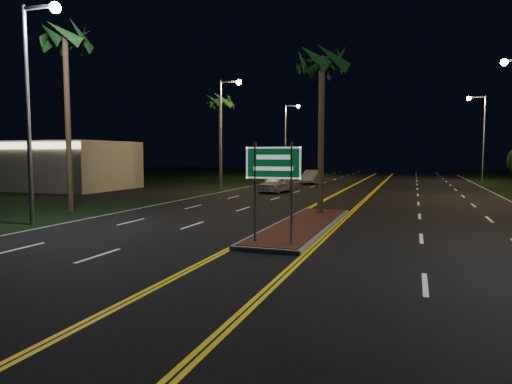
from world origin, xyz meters
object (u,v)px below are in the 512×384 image
at_px(highway_sign, 273,172).
at_px(palm_left_near, 65,40).
at_px(car_near, 277,182).
at_px(palm_left_far, 220,102).
at_px(commercial_building, 42,165).
at_px(streetlight_left_mid, 225,121).
at_px(car_far, 312,176).
at_px(streetlight_left_far, 288,132).
at_px(streetlight_left_near, 34,88).
at_px(streetlight_right_far, 480,128).
at_px(median_island, 303,225).
at_px(palm_median, 322,61).

height_order(highway_sign, palm_left_near, palm_left_near).
bearing_deg(car_near, palm_left_far, 153.26).
distance_m(commercial_building, streetlight_left_mid, 16.31).
relative_size(highway_sign, commercial_building, 0.21).
relative_size(palm_left_near, car_far, 2.06).
distance_m(streetlight_left_mid, streetlight_left_far, 20.00).
distance_m(palm_left_near, car_far, 28.14).
distance_m(commercial_building, palm_left_far, 16.47).
bearing_deg(highway_sign, palm_left_near, 157.40).
height_order(streetlight_left_mid, palm_left_near, palm_left_near).
bearing_deg(palm_left_near, car_near, 66.14).
bearing_deg(car_far, streetlight_left_near, -98.55).
height_order(commercial_building, streetlight_right_far, streetlight_right_far).
height_order(commercial_building, palm_left_near, palm_left_near).
xyz_separation_m(median_island, streetlight_left_mid, (-10.61, 17.00, 5.57)).
distance_m(streetlight_left_far, car_near, 22.07).
bearing_deg(streetlight_left_near, streetlight_left_mid, 90.00).
distance_m(highway_sign, palm_left_near, 14.92).
distance_m(streetlight_left_near, palm_median, 12.55).
bearing_deg(commercial_building, streetlight_left_far, 57.35).
bearing_deg(streetlight_left_near, median_island, 15.78).
bearing_deg(streetlight_right_far, palm_left_far, -149.12).
bearing_deg(streetlight_left_far, commercial_building, -122.65).
bearing_deg(palm_left_far, commercial_building, -148.75).
bearing_deg(car_near, streetlight_left_mid, 177.17).
bearing_deg(median_island, streetlight_left_near, -164.22).
distance_m(streetlight_right_far, palm_left_far, 27.36).
bearing_deg(median_island, streetlight_left_far, 106.00).
distance_m(palm_left_near, car_near, 18.19).
distance_m(streetlight_right_far, car_near, 25.61).
bearing_deg(streetlight_left_far, streetlight_left_near, -90.00).
bearing_deg(car_far, median_island, -77.43).
bearing_deg(commercial_building, streetlight_left_near, -46.10).
bearing_deg(commercial_building, car_far, 34.48).
relative_size(median_island, car_near, 2.09).
height_order(median_island, palm_left_near, palm_left_near).
height_order(palm_left_near, palm_left_far, palm_left_near).
relative_size(highway_sign, palm_left_far, 0.36).
xyz_separation_m(commercial_building, car_near, (20.13, 3.01, -1.19)).
bearing_deg(car_far, commercial_building, -144.38).
xyz_separation_m(streetlight_left_near, streetlight_right_far, (21.23, 38.00, 0.00)).
xyz_separation_m(palm_left_far, car_near, (6.93, -5.00, -6.93)).
relative_size(streetlight_right_far, car_far, 1.89).
xyz_separation_m(streetlight_left_near, palm_left_near, (-1.89, 4.00, 3.02)).
xyz_separation_m(highway_sign, streetlight_left_mid, (-10.61, 21.20, 3.25)).
relative_size(palm_median, palm_left_near, 0.85).
distance_m(streetlight_left_near, car_far, 30.91).
height_order(palm_left_far, car_far, palm_left_far).
distance_m(streetlight_left_near, streetlight_left_mid, 20.00).
bearing_deg(streetlight_left_near, streetlight_right_far, 60.81).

